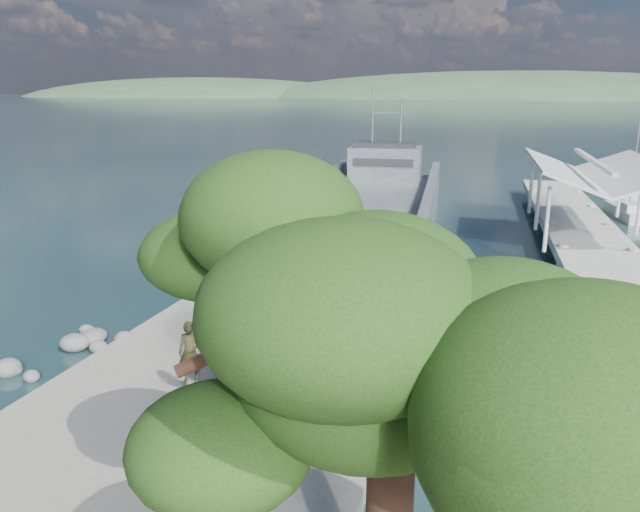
{
  "coord_description": "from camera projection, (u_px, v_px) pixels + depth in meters",
  "views": [
    {
      "loc": [
        6.86,
        -16.12,
        8.94
      ],
      "look_at": [
        1.38,
        6.0,
        2.76
      ],
      "focal_mm": 35.0,
      "sensor_mm": 36.0,
      "label": 1
    }
  ],
  "objects": [
    {
      "name": "shoreline_rocks",
      "position": [
        62.0,
        363.0,
        20.94
      ],
      "size": [
        3.2,
        5.6,
        0.9
      ],
      "primitive_type": null,
      "color": "#5C5C5A",
      "rests_on": "ground"
    },
    {
      "name": "distant_headlands",
      "position": [
        531.0,
        98.0,
        532.05
      ],
      "size": [
        1000.0,
        240.0,
        48.0
      ],
      "primitive_type": null,
      "color": "#314F31",
      "rests_on": "ground"
    },
    {
      "name": "sailboat_near",
      "position": [
        629.0,
        213.0,
        44.01
      ],
      "size": [
        2.25,
        5.9,
        7.01
      ],
      "rotation": [
        0.0,
        0.0,
        0.1
      ],
      "color": "silver",
      "rests_on": "ground"
    },
    {
      "name": "military_truck",
      "position": [
        330.0,
        298.0,
        19.65
      ],
      "size": [
        3.52,
        8.9,
        4.03
      ],
      "rotation": [
        0.0,
        0.0,
        -0.09
      ],
      "color": "black",
      "rests_on": "boat_ramp"
    },
    {
      "name": "soldier",
      "position": [
        191.0,
        365.0,
        17.53
      ],
      "size": [
        0.73,
        0.57,
        1.77
      ],
      "primitive_type": "imported",
      "rotation": [
        0.0,
        0.0,
        0.25
      ],
      "color": "black",
      "rests_on": "boat_ramp"
    },
    {
      "name": "sailboat_far",
      "position": [
        638.0,
        201.0,
        48.59
      ],
      "size": [
        3.51,
        5.86,
        6.87
      ],
      "rotation": [
        0.0,
        0.0,
        -0.36
      ],
      "color": "silver",
      "rests_on": "ground"
    },
    {
      "name": "pier",
      "position": [
        589.0,
        230.0,
        33.18
      ],
      "size": [
        6.4,
        44.0,
        6.1
      ],
      "color": "#A1A097",
      "rests_on": "ground"
    },
    {
      "name": "boat_ramp",
      "position": [
        216.0,
        398.0,
        18.03
      ],
      "size": [
        10.0,
        18.0,
        0.5
      ],
      "primitive_type": "cube",
      "color": "gray",
      "rests_on": "ground"
    },
    {
      "name": "ground",
      "position": [
        229.0,
        390.0,
        19.03
      ],
      "size": [
        1400.0,
        1400.0,
        0.0
      ],
      "primitive_type": "plane",
      "color": "#173037",
      "rests_on": "ground"
    },
    {
      "name": "overhang_tree",
      "position": [
        359.0,
        324.0,
        8.29
      ],
      "size": [
        8.1,
        7.46,
        7.36
      ],
      "color": "#361E15",
      "rests_on": "ground"
    },
    {
      "name": "landing_craft",
      "position": [
        369.0,
        214.0,
        41.45
      ],
      "size": [
        9.35,
        33.14,
        9.76
      ],
      "rotation": [
        0.0,
        0.0,
        0.04
      ],
      "color": "#3E4449",
      "rests_on": "ground"
    }
  ]
}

